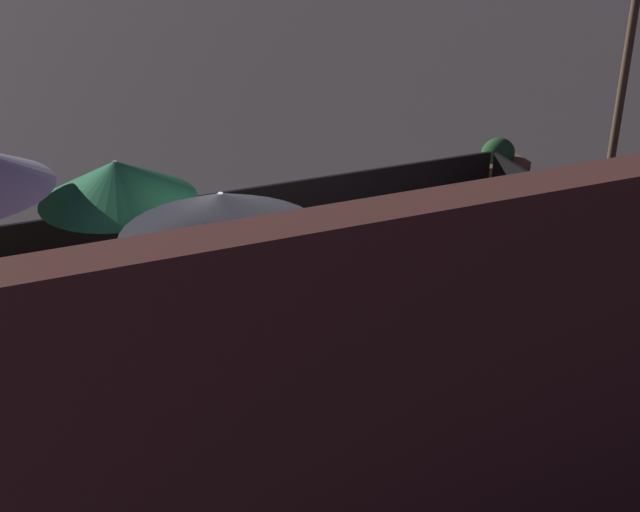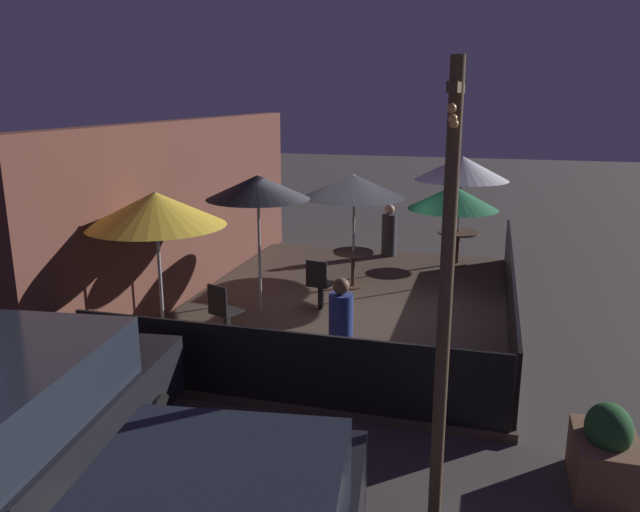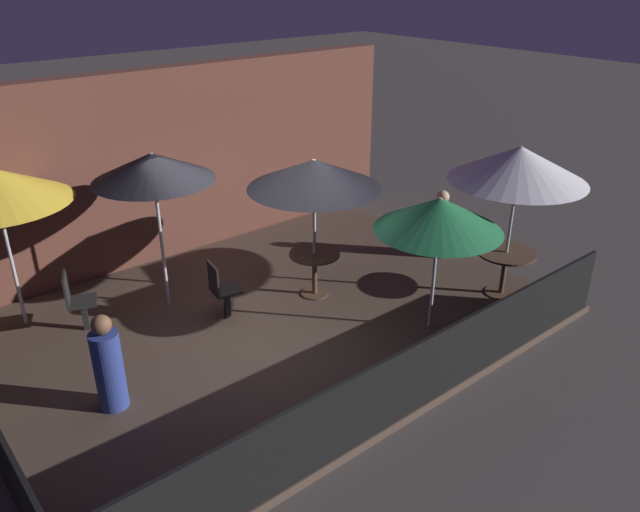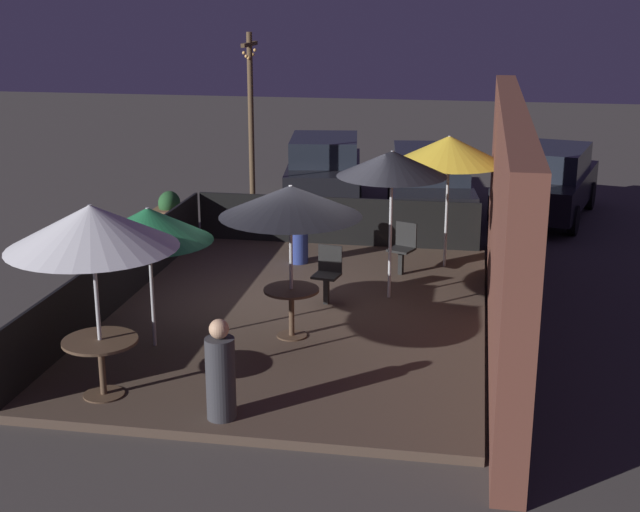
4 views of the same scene
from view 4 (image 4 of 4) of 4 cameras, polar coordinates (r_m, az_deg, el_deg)
name	(u,v)px [view 4 (image 4 of 4)]	position (r m, az deg, el deg)	size (l,w,h in m)	color
ground_plane	(297,320)	(14.01, -1.51, -4.12)	(60.00, 60.00, 0.00)	#423D3A
patio_deck	(297,316)	(13.98, -1.51, -3.89)	(8.14, 5.81, 0.12)	#47382D
building_wall	(506,224)	(13.24, 11.85, 2.03)	(9.74, 0.36, 3.41)	brown
fence_front	(122,274)	(14.63, -12.57, -1.15)	(7.94, 0.05, 0.95)	black
fence_side_left	(337,221)	(17.61, 1.09, 2.26)	(0.05, 5.61, 0.95)	black
patio_umbrella_0	(91,227)	(10.83, -14.43, 1.83)	(2.05, 2.05, 2.44)	#B2B2B7
patio_umbrella_1	(290,201)	(12.45, -1.90, 3.53)	(2.02, 2.02, 2.24)	#B2B2B7
patio_umbrella_2	(392,164)	(14.13, 4.63, 5.91)	(1.76, 1.76, 2.43)	#B2B2B7
patio_umbrella_3	(148,225)	(12.38, -10.94, 1.99)	(1.77, 1.77, 2.01)	#B2B2B7
patio_umbrella_4	(449,150)	(15.98, 8.26, 6.75)	(2.00, 2.00, 2.40)	#B2B2B7
dining_table_0	(101,351)	(11.32, -13.86, -5.92)	(0.93, 0.93, 0.74)	#4C3828
dining_table_1	(291,299)	(12.85, -1.84, -2.77)	(0.80, 0.80, 0.73)	#4C3828
patio_chair_0	(328,272)	(14.26, 0.50, -1.05)	(0.46, 0.46, 0.93)	black
patio_chair_1	(403,246)	(15.81, 5.34, 0.61)	(0.52, 0.52, 0.92)	black
patron_0	(221,374)	(10.51, -6.38, -7.51)	(0.48, 0.48, 1.23)	#333338
patron_1	(299,233)	(16.37, -1.37, 1.51)	(0.46, 0.46, 1.26)	navy
planter_box	(170,215)	(19.16, -9.59, 2.59)	(0.87, 0.61, 0.91)	brown
light_post	(251,121)	(19.19, -4.43, 8.62)	(1.10, 0.12, 4.15)	brown
parked_car_0	(324,169)	(21.53, 0.27, 5.58)	(4.09, 2.20, 1.62)	black
parked_car_1	(429,184)	(19.96, 7.02, 4.59)	(4.60, 2.20, 1.62)	black
parked_car_2	(547,181)	(20.77, 14.35, 4.66)	(4.47, 2.64, 1.62)	black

